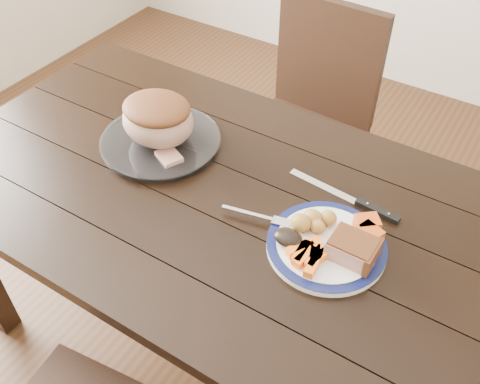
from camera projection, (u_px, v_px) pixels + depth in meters
The scene contains 15 objects.
ground at pixel (224, 340), 1.93m from camera, with size 4.00×4.00×0.00m, color #472B16.
dining_table at pixel (219, 214), 1.48m from camera, with size 1.60×0.90×0.75m.
chair_far at pixel (309, 114), 2.06m from camera, with size 0.44×0.45×0.93m.
dinner_plate at pixel (326, 246), 1.27m from camera, with size 0.28×0.28×0.02m, color white.
plate_rim at pixel (327, 244), 1.26m from camera, with size 0.28×0.28×0.02m, color #0D1341.
serving_platter at pixel (161, 142), 1.55m from camera, with size 0.34×0.34×0.02m, color white.
pork_slice at pixel (352, 249), 1.21m from camera, with size 0.10×0.08×0.05m, color tan.
roasted_potatoes at pixel (313, 221), 1.28m from camera, with size 0.09×0.10×0.04m.
carrot_batons at pixel (310, 255), 1.22m from camera, with size 0.10×0.11×0.02m.
pumpkin_wedges at pixel (368, 230), 1.26m from camera, with size 0.09×0.09×0.04m.
dark_mushroom at pixel (288, 237), 1.25m from camera, with size 0.07×0.05×0.03m, color black.
fork at pixel (261, 217), 1.32m from camera, with size 0.18×0.06×0.00m.
roast_joint at pixel (158, 121), 1.50m from camera, with size 0.21×0.18×0.14m, color tan.
cut_slice at pixel (169, 157), 1.48m from camera, with size 0.07×0.06×0.02m, color tan.
carving_knife at pixel (363, 204), 1.37m from camera, with size 0.32×0.05×0.01m.
Camera 1 is at (0.60, -0.84, 1.72)m, focal length 40.00 mm.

